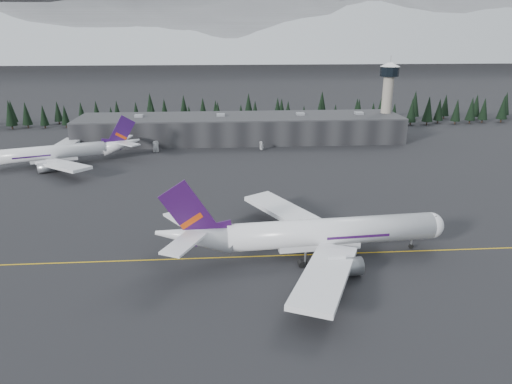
{
  "coord_description": "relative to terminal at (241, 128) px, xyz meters",
  "views": [
    {
      "loc": [
        -8.84,
        -101.77,
        51.82
      ],
      "look_at": [
        0.0,
        20.0,
        9.0
      ],
      "focal_mm": 32.0,
      "sensor_mm": 36.0,
      "label": 1
    }
  ],
  "objects": [
    {
      "name": "gse_vehicle_b",
      "position": [
        8.75,
        -20.84,
        -5.58
      ],
      "size": [
        4.46,
        3.8,
        1.44
      ],
      "primitive_type": "imported",
      "rotation": [
        0.0,
        0.0,
        -0.97
      ],
      "color": "silver",
      "rests_on": "ground"
    },
    {
      "name": "jet_main",
      "position": [
        10.64,
        -127.58,
        -0.38
      ],
      "size": [
        71.45,
        65.77,
        21.0
      ],
      "rotation": [
        0.0,
        0.0,
        0.08
      ],
      "color": "silver",
      "rests_on": "ground"
    },
    {
      "name": "control_tower",
      "position": [
        75.0,
        3.0,
        17.11
      ],
      "size": [
        10.0,
        10.0,
        37.7
      ],
      "color": "gray",
      "rests_on": "ground"
    },
    {
      "name": "treeline",
      "position": [
        0.0,
        37.0,
        1.2
      ],
      "size": [
        360.0,
        20.0,
        15.0
      ],
      "primitive_type": "cube",
      "color": "black",
      "rests_on": "ground"
    },
    {
      "name": "mountain_ridge",
      "position": [
        0.0,
        875.0,
        -6.3
      ],
      "size": [
        4400.0,
        900.0,
        420.0
      ],
      "primitive_type": null,
      "color": "white",
      "rests_on": "ground"
    },
    {
      "name": "taxiline",
      "position": [
        0.0,
        -127.0,
        -6.29
      ],
      "size": [
        400.0,
        0.4,
        0.02
      ],
      "primitive_type": "cube",
      "color": "gold",
      "rests_on": "ground"
    },
    {
      "name": "gse_vehicle_a",
      "position": [
        -39.77,
        -21.38,
        -5.54
      ],
      "size": [
        4.26,
        5.98,
        1.51
      ],
      "primitive_type": "imported",
      "rotation": [
        0.0,
        0.0,
        0.36
      ],
      "color": "white",
      "rests_on": "ground"
    },
    {
      "name": "jet_parked",
      "position": [
        -75.76,
        -39.72,
        -0.96
      ],
      "size": [
        62.5,
        56.14,
        18.94
      ],
      "rotation": [
        0.0,
        0.0,
        3.48
      ],
      "color": "silver",
      "rests_on": "ground"
    },
    {
      "name": "terminal",
      "position": [
        0.0,
        0.0,
        0.0
      ],
      "size": [
        160.0,
        30.0,
        12.6
      ],
      "color": "black",
      "rests_on": "ground"
    },
    {
      "name": "ground",
      "position": [
        0.0,
        -125.0,
        -6.3
      ],
      "size": [
        1400.0,
        1400.0,
        0.0
      ],
      "primitive_type": "plane",
      "color": "black",
      "rests_on": "ground"
    }
  ]
}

